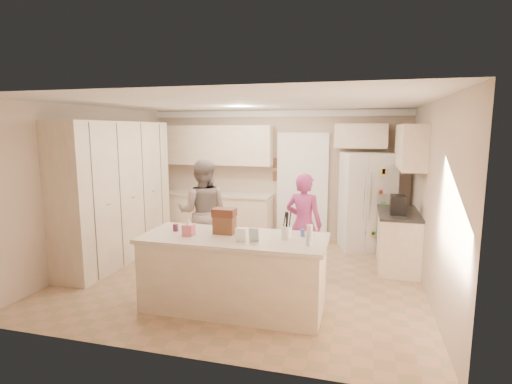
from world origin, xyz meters
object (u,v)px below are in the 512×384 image
(utensil_crock, at_px, (286,233))
(tissue_box, at_px, (189,230))
(coffee_maker, at_px, (398,205))
(teen_girl, at_px, (304,224))
(island_base, at_px, (234,274))
(teen_boy, at_px, (203,212))
(refrigerator, at_px, (367,201))
(dollhouse_body, at_px, (225,225))

(utensil_crock, xyz_separation_m, tissue_box, (-1.20, -0.15, -0.00))
(coffee_maker, relative_size, teen_girl, 0.19)
(tissue_box, xyz_separation_m, teen_girl, (1.22, 1.49, -0.21))
(island_base, bearing_deg, teen_boy, 124.38)
(refrigerator, relative_size, dollhouse_body, 6.92)
(refrigerator, relative_size, utensil_crock, 12.00)
(island_base, height_order, utensil_crock, utensil_crock)
(coffee_maker, height_order, tissue_box, coffee_maker)
(island_base, distance_m, dollhouse_body, 0.62)
(island_base, bearing_deg, tissue_box, -169.70)
(island_base, bearing_deg, refrigerator, 62.28)
(coffee_maker, distance_m, tissue_box, 3.28)
(island_base, relative_size, teen_girl, 1.39)
(refrigerator, bearing_deg, tissue_box, -141.24)
(teen_girl, bearing_deg, coffee_maker, -147.66)
(island_base, distance_m, teen_girl, 1.59)
(dollhouse_body, bearing_deg, teen_girl, 57.76)
(tissue_box, bearing_deg, island_base, 10.30)
(island_base, bearing_deg, utensil_crock, 4.40)
(dollhouse_body, height_order, teen_girl, teen_girl)
(coffee_maker, relative_size, island_base, 0.14)
(coffee_maker, distance_m, island_base, 2.87)
(refrigerator, relative_size, teen_boy, 1.04)
(dollhouse_body, distance_m, teen_boy, 1.66)
(coffee_maker, height_order, island_base, coffee_maker)
(utensil_crock, xyz_separation_m, teen_girl, (0.02, 1.34, -0.21))
(tissue_box, bearing_deg, teen_boy, 106.59)
(dollhouse_body, bearing_deg, island_base, -33.69)
(utensil_crock, bearing_deg, teen_boy, 139.13)
(utensil_crock, relative_size, teen_boy, 0.09)
(teen_boy, bearing_deg, coffee_maker, 174.73)
(island_base, height_order, dollhouse_body, dollhouse_body)
(coffee_maker, bearing_deg, island_base, -137.17)
(utensil_crock, distance_m, tissue_box, 1.21)
(teen_girl, bearing_deg, utensil_crock, 101.56)
(refrigerator, height_order, teen_girl, refrigerator)
(tissue_box, distance_m, teen_girl, 1.94)
(island_base, height_order, teen_boy, teen_boy)
(teen_boy, bearing_deg, dollhouse_body, 109.39)
(refrigerator, xyz_separation_m, island_base, (-1.60, -3.05, -0.46))
(utensil_crock, height_order, teen_boy, teen_boy)
(island_base, relative_size, dollhouse_body, 8.46)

